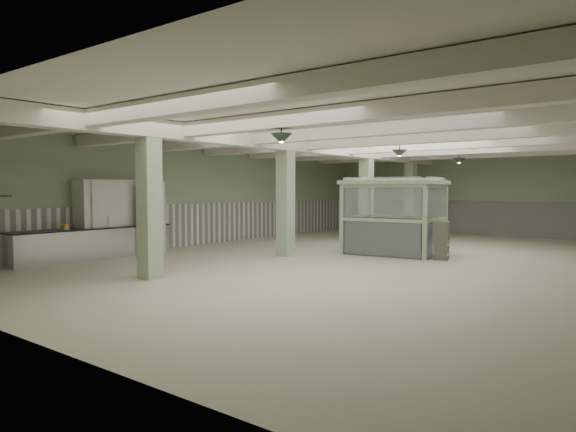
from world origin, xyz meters
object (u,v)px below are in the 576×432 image
Objects in this scene: guard_booth at (395,203)px; walkin_cooler at (119,216)px; filing_cabinet at (442,240)px; prep_counter at (93,243)px.

walkin_cooler is at bearing -144.63° from guard_booth.
guard_booth is 2.09m from filing_cabinet.
filing_cabinet reaches higher than prep_counter.
prep_counter is at bearing -139.92° from guard_booth.
prep_counter is 9.20m from guard_booth.
filing_cabinet is at bearing 36.81° from prep_counter.
walkin_cooler reaches higher than prep_counter.
walkin_cooler is 9.69m from filing_cabinet.
walkin_cooler is (-0.08, 0.92, 0.75)m from prep_counter.
walkin_cooler reaches higher than filing_cabinet.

